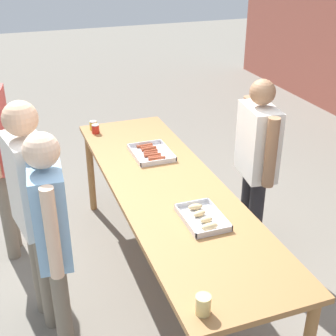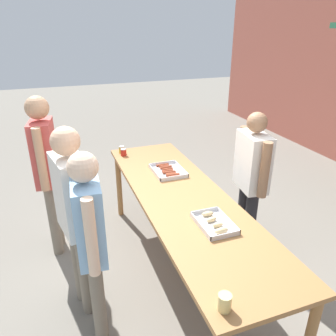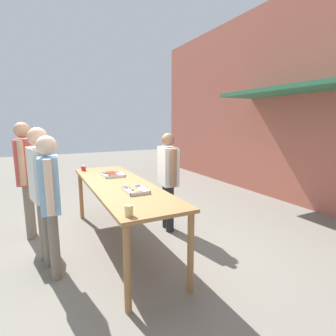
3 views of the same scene
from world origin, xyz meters
The scene contains 11 objects.
ground_plane centered at (0.00, 0.00, 0.00)m, with size 24.00×24.00×0.00m, color slate.
serving_table centered at (0.00, 0.00, 0.84)m, with size 2.90×0.82×0.93m.
food_tray_sausages centered at (-0.57, 0.05, 0.95)m, with size 0.41×0.32×0.04m.
food_tray_buns centered at (0.53, 0.05, 0.95)m, with size 0.38×0.26×0.06m.
condiment_jar_mustard centered at (-1.32, -0.29, 0.98)m, with size 0.07×0.07×0.09m.
condiment_jar_ketchup centered at (-1.22, -0.29, 0.98)m, with size 0.07×0.07×0.09m.
beer_cup centered at (1.31, -0.29, 0.99)m, with size 0.08×0.08×0.11m.
person_server_behind_table centered at (-0.20, 0.88, 0.96)m, with size 0.62×0.29×1.62m.
person_customer_holding_hotdog centered at (-0.90, -1.19, 1.09)m, with size 0.55×0.26×1.79m.
person_customer_with_cup centered at (0.41, -0.92, 1.00)m, with size 0.53×0.22×1.65m.
person_customer_waiting_in_line centered at (0.05, -1.00, 1.04)m, with size 0.58×0.30×1.74m.
Camera 2 is at (2.50, -1.06, 2.43)m, focal length 35.00 mm.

